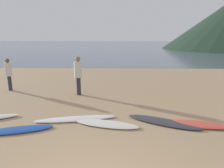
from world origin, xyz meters
TOP-DOWN VIEW (x-y plane):
  - ground_plane at (0.00, 10.00)m, footprint 120.00×120.00m
  - ocean_water at (0.00, 64.82)m, footprint 140.00×100.00m
  - surfboard_2 at (-2.46, 2.79)m, footprint 2.12×1.05m
  - surfboard_3 at (-0.91, 3.66)m, footprint 2.74×0.98m
  - surfboard_4 at (0.15, 3.28)m, footprint 2.13×1.02m
  - surfboard_5 at (1.96, 3.49)m, footprint 2.38×1.57m
  - surfboard_6 at (3.03, 3.33)m, footprint 2.04×0.97m
  - person_0 at (-5.04, 7.30)m, footprint 0.33×0.33m
  - person_1 at (-1.36, 6.62)m, footprint 0.37×0.37m

SIDE VIEW (x-z plane):
  - ground_plane at x=0.00m, z-range -0.20..0.00m
  - ocean_water at x=0.00m, z-range 0.00..0.00m
  - surfboard_3 at x=-0.91m, z-range 0.00..0.07m
  - surfboard_2 at x=-2.46m, z-range 0.00..0.08m
  - surfboard_4 at x=0.15m, z-range 0.00..0.08m
  - surfboard_5 at x=1.96m, z-range 0.00..0.08m
  - surfboard_6 at x=3.03m, z-range 0.00..0.08m
  - person_0 at x=-5.04m, z-range 0.15..1.79m
  - person_1 at x=-1.36m, z-range 0.16..1.98m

